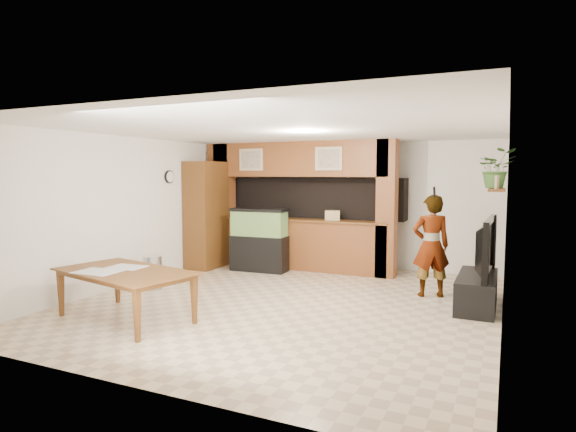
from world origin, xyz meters
The scene contains 21 objects.
floor centered at (0.00, 0.00, 0.00)m, with size 6.50×6.50×0.00m, color #D0B790.
ceiling centered at (0.00, 0.00, 2.60)m, with size 6.50×6.50×0.00m, color white.
wall_back centered at (0.00, 3.25, 1.30)m, with size 6.00×6.00×0.00m, color white.
wall_left centered at (-3.00, 0.00, 1.30)m, with size 6.50×6.50×0.00m, color white.
wall_right centered at (3.00, 0.00, 1.30)m, with size 6.50×6.50×0.00m, color white.
partition centered at (-0.95, 2.64, 1.31)m, with size 4.20×0.99×2.60m.
wall_clock centered at (-2.97, 1.00, 1.90)m, with size 0.05×0.25×0.25m.
wall_shelf centered at (2.85, 1.95, 1.70)m, with size 0.25×0.90×0.04m, color brown.
pantry_cabinet centered at (-2.70, 1.85, 1.10)m, with size 0.55×0.90×2.21m, color brown.
trash_can centered at (-2.42, -0.20, 0.29)m, with size 0.31×0.31×0.57m, color #B2B2B7.
aquarium centered at (-1.51, 1.95, 0.62)m, with size 1.14×0.43×1.26m.
tv_stand centered at (2.65, 0.92, 0.24)m, with size 0.53×1.44×0.48m, color black.
television centered at (2.65, 0.92, 0.90)m, with size 1.47×0.19×0.85m, color black.
photo_frame centered at (2.85, 1.69, 1.83)m, with size 0.03×0.16×0.21m, color tan.
potted_plant centered at (2.82, 2.20, 2.05)m, with size 0.59×0.51×0.65m, color #3A6829.
person centered at (1.93, 1.30, 0.82)m, with size 0.59×0.39×1.63m, color #958251.
microphone centered at (1.98, 1.14, 1.68)m, with size 0.04×0.04×0.16m, color black.
dining_table centered at (-1.60, -1.73, 0.34)m, with size 1.91×1.07×0.67m, color brown.
newspaper_a centered at (-1.85, -1.92, 0.68)m, with size 0.56×0.41×0.01m, color silver.
newspaper_b centered at (-1.73, -1.52, 0.68)m, with size 0.49×0.36×0.01m, color silver.
counter_box centered at (-0.14, 2.45, 1.14)m, with size 0.29×0.19×0.19m, color tan.
Camera 1 is at (3.01, -6.53, 1.95)m, focal length 30.00 mm.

